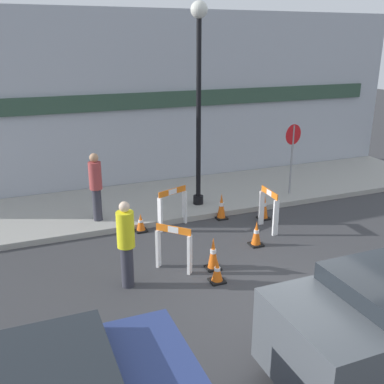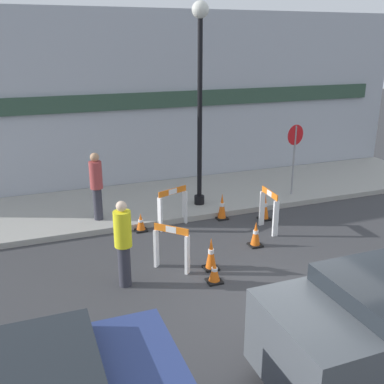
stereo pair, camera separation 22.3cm
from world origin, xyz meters
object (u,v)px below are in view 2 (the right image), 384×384
streetlamp_post (200,80)px  person_pedestrian (96,184)px  person_worker (123,241)px  stop_sign (295,148)px

streetlamp_post → person_pedestrian: size_ratio=3.02×
person_pedestrian → person_worker: bearing=57.8°
person_pedestrian → stop_sign: bearing=148.2°
streetlamp_post → person_pedestrian: streetlamp_post is taller
stop_sign → person_worker: 6.73m
stop_sign → person_pedestrian: 5.84m
person_pedestrian → streetlamp_post: bearing=151.6°
stop_sign → person_worker: stop_sign is taller
streetlamp_post → person_pedestrian: (-2.89, -0.15, -2.48)m
person_worker → person_pedestrian: bearing=52.8°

